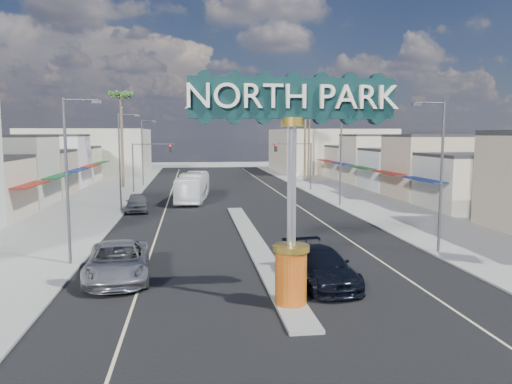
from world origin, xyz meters
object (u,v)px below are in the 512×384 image
object	(u,v)px
gateway_sign	(292,164)
streetlight_l_near	(70,173)
streetlight_l_mid	(121,156)
suv_left	(118,261)
streetlight_r_near	(439,169)
suv_right	(320,266)
palm_left_far	(121,100)
streetlight_r_mid	(339,155)
palm_right_mid	(305,111)
car_parked_left	(137,202)
streetlight_l_far	(144,149)
traffic_signal_right	(297,157)
streetlight_r_far	(294,149)
traffic_signal_left	(148,158)
city_bus	(193,187)
palm_right_far	(309,101)

from	to	relation	value
gateway_sign	streetlight_l_near	bearing A→B (deg)	142.45
streetlight_l_mid	suv_left	size ratio (longest dim) A/B	1.40
streetlight_r_near	suv_right	xyz separation A→B (m)	(-8.43, -5.04, -4.20)
streetlight_l_mid	palm_left_far	world-z (taller)	palm_left_far
streetlight_l_mid	streetlight_r_mid	bearing A→B (deg)	0.00
gateway_sign	streetlight_r_near	xyz separation A→B (m)	(10.43, 8.02, -0.86)
gateway_sign	suv_right	bearing A→B (deg)	56.13
palm_left_far	palm_right_mid	size ratio (longest dim) A/B	1.08
streetlight_r_mid	car_parked_left	xyz separation A→B (m)	(-19.43, -0.89, -4.22)
suv_left	suv_right	xyz separation A→B (m)	(9.64, -2.03, -0.03)
streetlight_l_far	suv_left	distance (m)	45.29
traffic_signal_right	suv_left	bearing A→B (deg)	-114.45
palm_right_mid	streetlight_r_mid	bearing A→B (deg)	-95.64
streetlight_r_near	suv_left	distance (m)	18.79
palm_left_far	car_parked_left	distance (m)	23.79
streetlight_l_near	streetlight_l_mid	distance (m)	20.00
gateway_sign	traffic_signal_right	size ratio (longest dim) A/B	1.53
streetlight_l_mid	streetlight_r_mid	xyz separation A→B (m)	(20.87, 0.00, 0.00)
car_parked_left	streetlight_r_far	bearing A→B (deg)	45.37
traffic_signal_left	suv_left	size ratio (longest dim) A/B	0.93
suv_left	city_bus	xyz separation A→B (m)	(3.78, 28.60, 0.61)
palm_right_far	suv_right	xyz separation A→B (m)	(-13.00, -57.04, -11.52)
traffic_signal_left	suv_right	world-z (taller)	traffic_signal_left
streetlight_r_far	palm_left_far	world-z (taller)	palm_left_far
palm_left_far	suv_left	world-z (taller)	palm_left_far
palm_right_mid	city_bus	xyz separation A→B (m)	(-16.86, -20.40, -9.10)
city_bus	suv_left	bearing A→B (deg)	-90.50
streetlight_l_near	palm_left_far	bearing A→B (deg)	93.67
streetlight_l_near	car_parked_left	xyz separation A→B (m)	(1.43, 19.11, -4.22)
traffic_signal_right	palm_left_far	bearing A→B (deg)	164.85
streetlight_r_near	suv_left	size ratio (longest dim) A/B	1.40
streetlight_r_near	streetlight_r_mid	size ratio (longest dim) A/B	1.00
suv_right	city_bus	world-z (taller)	city_bus
traffic_signal_right	city_bus	xyz separation A→B (m)	(-13.05, -8.40, -2.77)
streetlight_l_near	streetlight_l_far	bearing A→B (deg)	90.00
streetlight_r_far	city_bus	bearing A→B (deg)	-131.07
streetlight_r_far	traffic_signal_left	bearing A→B (deg)	-157.80
streetlight_l_near	city_bus	distance (m)	26.66
streetlight_r_near	palm_left_far	distance (m)	46.80
palm_left_far	streetlight_r_mid	bearing A→B (deg)	-40.48
streetlight_l_near	suv_left	world-z (taller)	streetlight_l_near
streetlight_l_near	streetlight_r_mid	size ratio (longest dim) A/B	1.00
streetlight_r_near	suv_right	distance (m)	10.68
car_parked_left	city_bus	distance (m)	8.30
palm_left_far	city_bus	bearing A→B (deg)	-57.61
gateway_sign	traffic_signal_left	distance (m)	43.04
traffic_signal_right	streetlight_l_far	xyz separation A→B (m)	(-19.62, 8.01, 0.79)
streetlight_l_near	suv_right	xyz separation A→B (m)	(12.43, -5.04, -4.20)
gateway_sign	streetlight_l_mid	distance (m)	29.91
city_bus	streetlight_r_mid	bearing A→B (deg)	-14.35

